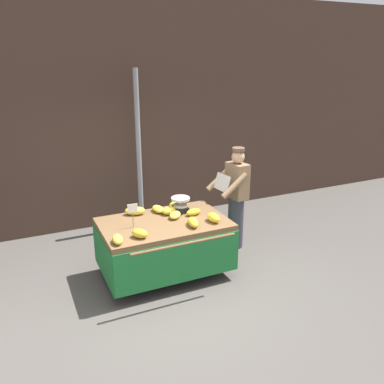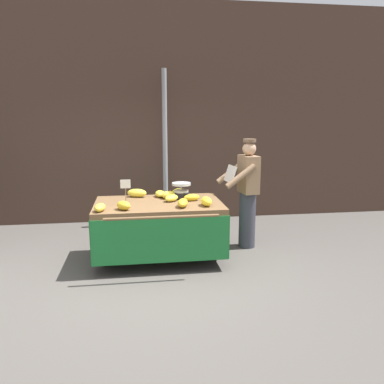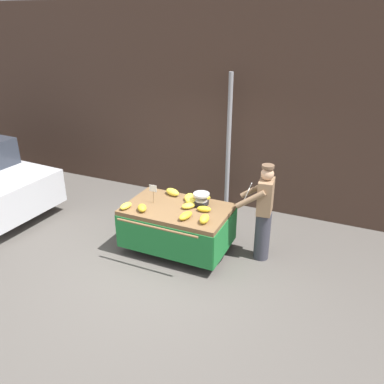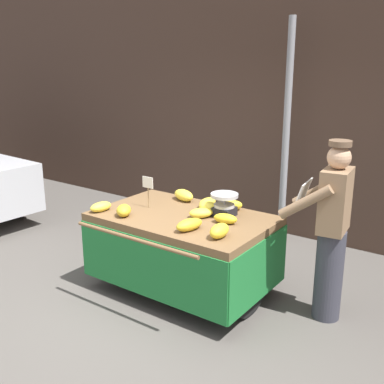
% 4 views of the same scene
% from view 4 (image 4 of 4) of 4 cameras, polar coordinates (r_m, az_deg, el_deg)
% --- Properties ---
extents(ground_plane, '(60.00, 60.00, 0.00)m').
position_cam_4_polar(ground_plane, '(4.71, -7.71, -14.71)').
color(ground_plane, '#514C47').
extents(back_wall, '(16.00, 0.24, 4.17)m').
position_cam_4_polar(back_wall, '(6.60, 10.42, 13.07)').
color(back_wall, '#473328').
rests_on(back_wall, ground).
extents(street_pole, '(0.09, 0.09, 2.89)m').
position_cam_4_polar(street_pole, '(6.08, 11.43, 6.72)').
color(street_pole, gray).
rests_on(street_pole, ground).
extents(banana_cart, '(1.81, 1.33, 0.86)m').
position_cam_4_polar(banana_cart, '(4.83, -1.14, -5.31)').
color(banana_cart, brown).
rests_on(banana_cart, ground).
extents(weighing_scale, '(0.28, 0.28, 0.24)m').
position_cam_4_polar(weighing_scale, '(4.71, 3.97, -1.56)').
color(weighing_scale, black).
rests_on(weighing_scale, banana_cart).
extents(price_sign, '(0.14, 0.01, 0.34)m').
position_cam_4_polar(price_sign, '(4.95, -5.43, 0.83)').
color(price_sign, '#997A51').
rests_on(price_sign, banana_cart).
extents(banana_bunch_0, '(0.16, 0.26, 0.13)m').
position_cam_4_polar(banana_bunch_0, '(4.17, 3.38, -4.75)').
color(banana_bunch_0, yellow).
rests_on(banana_bunch_0, banana_cart).
extents(banana_bunch_1, '(0.27, 0.29, 0.10)m').
position_cam_4_polar(banana_bunch_1, '(4.68, 1.13, -2.57)').
color(banana_bunch_1, yellow).
rests_on(banana_bunch_1, banana_cart).
extents(banana_bunch_2, '(0.26, 0.16, 0.10)m').
position_cam_4_polar(banana_bunch_2, '(4.52, 4.10, -3.27)').
color(banana_bunch_2, gold).
rests_on(banana_bunch_2, banana_cart).
extents(banana_bunch_3, '(0.20, 0.32, 0.11)m').
position_cam_4_polar(banana_bunch_3, '(4.33, -0.33, -4.01)').
color(banana_bunch_3, gold).
rests_on(banana_bunch_3, banana_cart).
extents(banana_bunch_4, '(0.25, 0.27, 0.12)m').
position_cam_4_polar(banana_bunch_4, '(4.77, -8.35, -2.24)').
color(banana_bunch_4, gold).
rests_on(banana_bunch_4, banana_cart).
extents(banana_bunch_5, '(0.33, 0.24, 0.12)m').
position_cam_4_polar(banana_bunch_5, '(5.23, -1.02, -0.39)').
color(banana_bunch_5, yellow).
rests_on(banana_bunch_5, banana_cart).
extents(banana_bunch_6, '(0.18, 0.28, 0.10)m').
position_cam_4_polar(banana_bunch_6, '(5.01, 1.91, -1.30)').
color(banana_bunch_6, yellow).
rests_on(banana_bunch_6, banana_cart).
extents(banana_bunch_7, '(0.26, 0.24, 0.11)m').
position_cam_4_polar(banana_bunch_7, '(4.90, 4.79, -1.64)').
color(banana_bunch_7, yellow).
rests_on(banana_bunch_7, banana_cart).
extents(banana_bunch_8, '(0.17, 0.27, 0.10)m').
position_cam_4_polar(banana_bunch_8, '(4.96, -11.10, -1.78)').
color(banana_bunch_8, yellow).
rests_on(banana_bunch_8, banana_cart).
extents(banana_bunch_9, '(0.23, 0.18, 0.12)m').
position_cam_4_polar(banana_bunch_9, '(4.82, 2.05, -1.88)').
color(banana_bunch_9, yellow).
rests_on(banana_bunch_9, banana_cart).
extents(vendor_person, '(0.62, 0.56, 1.71)m').
position_cam_4_polar(vendor_person, '(4.46, 16.62, -4.61)').
color(vendor_person, '#383842').
rests_on(vendor_person, ground).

